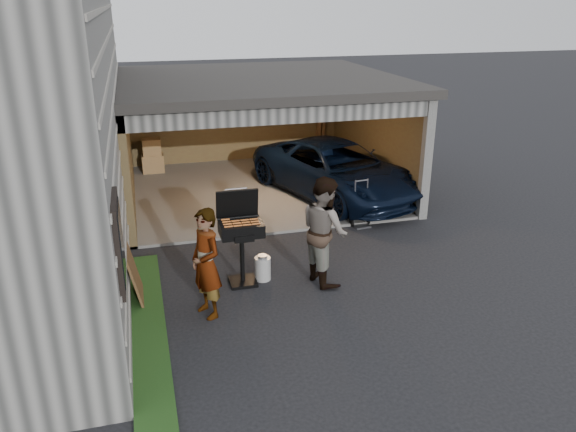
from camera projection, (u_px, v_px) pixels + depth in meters
name	position (u px, v px, depth m)	size (l,w,h in m)	color
ground	(301.00, 324.00, 8.60)	(80.00, 80.00, 0.00)	black
groundcover_strip	(153.00, 388.00, 7.14)	(0.50, 8.00, 0.06)	#193814
garage	(254.00, 116.00, 14.22)	(6.80, 6.30, 2.90)	#605E59
minivan	(336.00, 172.00, 13.83)	(2.22, 4.81, 1.34)	black
woman	(206.00, 264.00, 8.56)	(0.64, 0.42, 1.77)	#98A6BF
man	(324.00, 230.00, 9.62)	(0.93, 0.72, 1.91)	#49331C
bbq_grill	(241.00, 231.00, 9.53)	(0.73, 0.64, 1.63)	black
propane_tank	(263.00, 268.00, 9.90)	(0.28, 0.28, 0.42)	silver
plywood_panel	(135.00, 276.00, 9.14)	(0.04, 0.81, 0.91)	#53371C
hand_truck	(361.00, 217.00, 12.24)	(0.45, 0.35, 1.06)	gray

